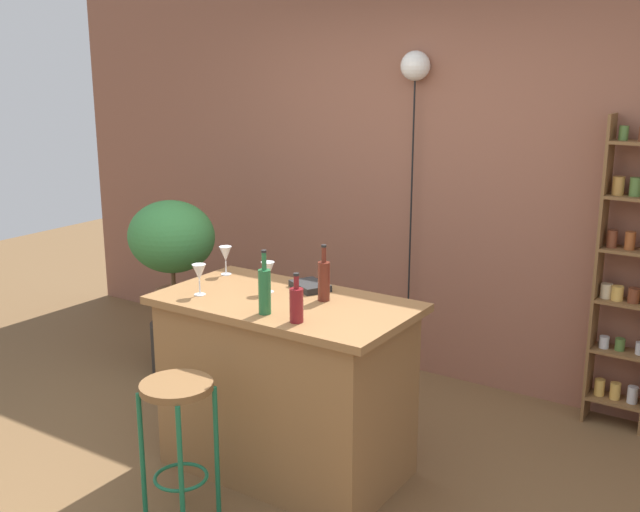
{
  "coord_description": "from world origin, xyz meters",
  "views": [
    {
      "loc": [
        2.19,
        -2.71,
        2.14
      ],
      "look_at": [
        0.05,
        0.55,
        1.13
      ],
      "focal_mm": 43.1,
      "sensor_mm": 36.0,
      "label": 1
    }
  ],
  "objects_px": {
    "plant_stool": "(177,346)",
    "wine_glass_right": "(226,255)",
    "spice_shelf": "(628,275)",
    "potted_plant": "(172,243)",
    "pendant_globe_light": "(415,73)",
    "bottle_wine_red": "(296,304)",
    "cookbook": "(310,286)",
    "wine_glass_center": "(268,271)",
    "bar_stool": "(178,419)",
    "bottle_sauce_amber": "(324,280)",
    "wine_glass_left": "(199,273)",
    "bottle_soda_blue": "(265,290)"
  },
  "relations": [
    {
      "from": "plant_stool",
      "to": "wine_glass_right",
      "type": "relative_size",
      "value": 2.17
    },
    {
      "from": "spice_shelf",
      "to": "potted_plant",
      "type": "distance_m",
      "value": 2.89
    },
    {
      "from": "spice_shelf",
      "to": "pendant_globe_light",
      "type": "height_order",
      "value": "pendant_globe_light"
    },
    {
      "from": "bottle_wine_red",
      "to": "cookbook",
      "type": "relative_size",
      "value": 1.13
    },
    {
      "from": "wine_glass_center",
      "to": "wine_glass_right",
      "type": "distance_m",
      "value": 0.43
    },
    {
      "from": "bar_stool",
      "to": "bottle_sauce_amber",
      "type": "height_order",
      "value": "bottle_sauce_amber"
    },
    {
      "from": "potted_plant",
      "to": "wine_glass_right",
      "type": "relative_size",
      "value": 5.25
    },
    {
      "from": "potted_plant",
      "to": "wine_glass_center",
      "type": "distance_m",
      "value": 1.41
    },
    {
      "from": "spice_shelf",
      "to": "wine_glass_right",
      "type": "relative_size",
      "value": 11.23
    },
    {
      "from": "plant_stool",
      "to": "wine_glass_left",
      "type": "relative_size",
      "value": 2.17
    },
    {
      "from": "bar_stool",
      "to": "bottle_sauce_amber",
      "type": "bearing_deg",
      "value": 68.42
    },
    {
      "from": "plant_stool",
      "to": "potted_plant",
      "type": "height_order",
      "value": "potted_plant"
    },
    {
      "from": "plant_stool",
      "to": "cookbook",
      "type": "relative_size",
      "value": 1.69
    },
    {
      "from": "spice_shelf",
      "to": "cookbook",
      "type": "xyz_separation_m",
      "value": [
        -1.35,
        -1.27,
        0.03
      ]
    },
    {
      "from": "bottle_sauce_amber",
      "to": "bottle_wine_red",
      "type": "distance_m",
      "value": 0.35
    },
    {
      "from": "plant_stool",
      "to": "potted_plant",
      "type": "relative_size",
      "value": 0.41
    },
    {
      "from": "bottle_wine_red",
      "to": "wine_glass_left",
      "type": "distance_m",
      "value": 0.67
    },
    {
      "from": "bottle_sauce_amber",
      "to": "bar_stool",
      "type": "bearing_deg",
      "value": -111.58
    },
    {
      "from": "bottle_sauce_amber",
      "to": "wine_glass_right",
      "type": "distance_m",
      "value": 0.73
    },
    {
      "from": "bar_stool",
      "to": "pendant_globe_light",
      "type": "bearing_deg",
      "value": 88.26
    },
    {
      "from": "potted_plant",
      "to": "wine_glass_left",
      "type": "relative_size",
      "value": 5.25
    },
    {
      "from": "pendant_globe_light",
      "to": "bar_stool",
      "type": "bearing_deg",
      "value": -91.74
    },
    {
      "from": "wine_glass_center",
      "to": "pendant_globe_light",
      "type": "xyz_separation_m",
      "value": [
        0.09,
        1.48,
        0.99
      ]
    },
    {
      "from": "bottle_wine_red",
      "to": "bottle_sauce_amber",
      "type": "bearing_deg",
      "value": 101.96
    },
    {
      "from": "potted_plant",
      "to": "pendant_globe_light",
      "type": "relative_size",
      "value": 0.39
    },
    {
      "from": "wine_glass_center",
      "to": "bottle_sauce_amber",
      "type": "bearing_deg",
      "value": 7.28
    },
    {
      "from": "potted_plant",
      "to": "bottle_soda_blue",
      "type": "xyz_separation_m",
      "value": [
        1.47,
        -0.88,
        0.14
      ]
    },
    {
      "from": "bottle_soda_blue",
      "to": "cookbook",
      "type": "distance_m",
      "value": 0.47
    },
    {
      "from": "bottle_soda_blue",
      "to": "wine_glass_center",
      "type": "distance_m",
      "value": 0.35
    },
    {
      "from": "potted_plant",
      "to": "bottle_soda_blue",
      "type": "relative_size",
      "value": 2.73
    },
    {
      "from": "potted_plant",
      "to": "cookbook",
      "type": "bearing_deg",
      "value": -16.81
    },
    {
      "from": "wine_glass_center",
      "to": "wine_glass_right",
      "type": "bearing_deg",
      "value": 160.96
    },
    {
      "from": "plant_stool",
      "to": "pendant_globe_light",
      "type": "height_order",
      "value": "pendant_globe_light"
    },
    {
      "from": "bar_stool",
      "to": "plant_stool",
      "type": "relative_size",
      "value": 1.98
    },
    {
      "from": "wine_glass_left",
      "to": "cookbook",
      "type": "height_order",
      "value": "wine_glass_left"
    },
    {
      "from": "wine_glass_left",
      "to": "wine_glass_center",
      "type": "height_order",
      "value": "same"
    },
    {
      "from": "pendant_globe_light",
      "to": "bottle_sauce_amber",
      "type": "bearing_deg",
      "value": -80.64
    },
    {
      "from": "bottle_sauce_amber",
      "to": "wine_glass_right",
      "type": "bearing_deg",
      "value": 172.27
    },
    {
      "from": "wine_glass_center",
      "to": "wine_glass_right",
      "type": "relative_size",
      "value": 1.0
    },
    {
      "from": "wine_glass_left",
      "to": "wine_glass_right",
      "type": "bearing_deg",
      "value": 110.22
    },
    {
      "from": "bottle_soda_blue",
      "to": "bottle_wine_red",
      "type": "distance_m",
      "value": 0.2
    },
    {
      "from": "wine_glass_left",
      "to": "plant_stool",
      "type": "bearing_deg",
      "value": 140.38
    },
    {
      "from": "cookbook",
      "to": "potted_plant",
      "type": "bearing_deg",
      "value": -169.97
    },
    {
      "from": "wine_glass_right",
      "to": "plant_stool",
      "type": "bearing_deg",
      "value": 152.19
    },
    {
      "from": "potted_plant",
      "to": "bottle_sauce_amber",
      "type": "xyz_separation_m",
      "value": [
        1.59,
        -0.55,
        0.13
      ]
    },
    {
      "from": "wine_glass_center",
      "to": "bottle_wine_red",
      "type": "bearing_deg",
      "value": -37.59
    },
    {
      "from": "bottle_sauce_amber",
      "to": "bottle_wine_red",
      "type": "xyz_separation_m",
      "value": [
        0.07,
        -0.35,
        -0.02
      ]
    },
    {
      "from": "pendant_globe_light",
      "to": "wine_glass_right",
      "type": "bearing_deg",
      "value": -110.14
    },
    {
      "from": "bottle_sauce_amber",
      "to": "pendant_globe_light",
      "type": "bearing_deg",
      "value": 99.36
    },
    {
      "from": "potted_plant",
      "to": "wine_glass_right",
      "type": "bearing_deg",
      "value": -27.81
    }
  ]
}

